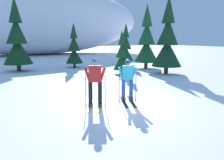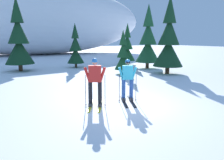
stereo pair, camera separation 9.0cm
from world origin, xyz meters
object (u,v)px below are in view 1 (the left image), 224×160
(skier_red_jacket, at_px, (95,81))
(pine_tree_right, at_px, (126,47))
(pine_tree_center_left, at_px, (74,49))
(pine_tree_left, at_px, (17,41))
(pine_tree_center, at_px, (122,56))
(pine_tree_far_right, at_px, (146,42))
(skier_cyan_jacket, at_px, (127,80))
(pine_tree_center_right, at_px, (167,42))

(skier_red_jacket, distance_m, pine_tree_right, 13.84)
(skier_red_jacket, relative_size, pine_tree_center_left, 0.47)
(pine_tree_center_left, bearing_deg, pine_tree_left, 179.82)
(pine_tree_center, relative_size, pine_tree_far_right, 0.59)
(skier_cyan_jacket, distance_m, pine_tree_center_left, 11.47)
(pine_tree_left, distance_m, pine_tree_center, 8.13)
(pine_tree_left, distance_m, pine_tree_center_right, 11.26)
(skier_cyan_jacket, height_order, pine_tree_center_right, pine_tree_center_right)
(skier_cyan_jacket, bearing_deg, pine_tree_center_right, 35.26)
(pine_tree_far_right, bearing_deg, pine_tree_center, -155.99)
(pine_tree_center_left, bearing_deg, skier_cyan_jacket, -100.15)
(pine_tree_left, xyz_separation_m, pine_tree_far_right, (9.71, -3.56, -0.12))
(skier_red_jacket, height_order, pine_tree_left, pine_tree_left)
(pine_tree_center_right, distance_m, pine_tree_right, 6.23)
(skier_cyan_jacket, height_order, pine_tree_center, pine_tree_center)
(skier_cyan_jacket, relative_size, pine_tree_far_right, 0.33)
(pine_tree_center_left, relative_size, pine_tree_center, 1.22)
(pine_tree_far_right, bearing_deg, pine_tree_center_left, 145.35)
(skier_cyan_jacket, xyz_separation_m, pine_tree_left, (-2.55, 11.29, 1.47))
(skier_red_jacket, relative_size, pine_tree_left, 0.32)
(skier_cyan_jacket, distance_m, pine_tree_left, 11.67)
(pine_tree_center, xyz_separation_m, pine_tree_right, (3.40, 4.59, 0.35))
(skier_red_jacket, xyz_separation_m, pine_tree_center, (5.17, 6.26, 0.34))
(pine_tree_right, bearing_deg, skier_red_jacket, -128.31)
(pine_tree_center_left, height_order, pine_tree_far_right, pine_tree_far_right)
(pine_tree_center_left, bearing_deg, pine_tree_far_right, -34.65)
(skier_cyan_jacket, relative_size, pine_tree_center, 0.55)
(skier_red_jacket, xyz_separation_m, pine_tree_far_right, (8.63, 7.79, 1.27))
(pine_tree_center_right, xyz_separation_m, pine_tree_right, (0.58, 6.17, -0.63))
(pine_tree_right, bearing_deg, pine_tree_center_left, 174.42)
(pine_tree_center_left, bearing_deg, skier_red_jacket, -107.14)
(skier_red_jacket, xyz_separation_m, pine_tree_center_left, (3.50, 11.34, 0.64))
(skier_cyan_jacket, height_order, skier_red_jacket, skier_red_jacket)
(pine_tree_left, height_order, pine_tree_center_left, pine_tree_left)
(pine_tree_left, height_order, pine_tree_center, pine_tree_left)
(skier_cyan_jacket, height_order, pine_tree_right, pine_tree_right)
(pine_tree_center_right, bearing_deg, pine_tree_center, 150.72)
(pine_tree_far_right, bearing_deg, pine_tree_center_right, -101.50)
(skier_red_jacket, height_order, pine_tree_center_right, pine_tree_center_right)
(pine_tree_right, relative_size, pine_tree_far_right, 0.74)
(pine_tree_center, distance_m, pine_tree_right, 5.72)
(pine_tree_far_right, bearing_deg, pine_tree_left, 159.86)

